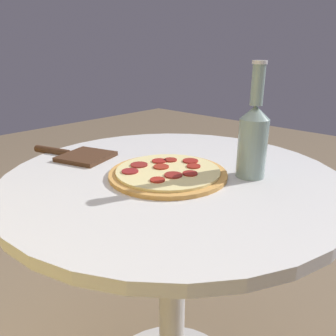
{
  "coord_description": "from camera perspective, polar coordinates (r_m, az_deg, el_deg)",
  "views": [
    {
      "loc": [
        -0.52,
        0.57,
        1.05
      ],
      "look_at": [
        -0.01,
        0.02,
        0.79
      ],
      "focal_mm": 35.0,
      "sensor_mm": 36.0,
      "label": 1
    }
  ],
  "objects": [
    {
      "name": "pizza",
      "position": [
        0.8,
        -0.02,
        -0.8
      ],
      "size": [
        0.29,
        0.29,
        0.02
      ],
      "color": "#C68E47",
      "rests_on": "table"
    },
    {
      "name": "beer_bottle",
      "position": [
        0.79,
        14.61,
        5.28
      ],
      "size": [
        0.07,
        0.07,
        0.27
      ],
      "color": "gray",
      "rests_on": "table"
    },
    {
      "name": "pizza_paddle",
      "position": [
        0.98,
        -15.42,
        2.18
      ],
      "size": [
        0.26,
        0.16,
        0.02
      ],
      "rotation": [
        0.0,
        0.0,
        0.31
      ],
      "color": "#422819",
      "rests_on": "table"
    },
    {
      "name": "table",
      "position": [
        0.92,
        0.74,
        -13.23
      ],
      "size": [
        0.83,
        0.83,
        0.77
      ],
      "color": "silver",
      "rests_on": "ground_plane"
    }
  ]
}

